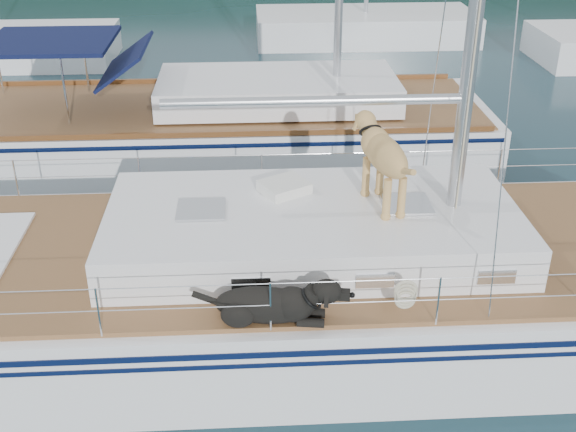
{
  "coord_description": "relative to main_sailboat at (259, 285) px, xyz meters",
  "views": [
    {
      "loc": [
        0.02,
        -8.09,
        5.89
      ],
      "look_at": [
        0.5,
        0.2,
        1.6
      ],
      "focal_mm": 45.0,
      "sensor_mm": 36.0,
      "label": 1
    }
  ],
  "objects": [
    {
      "name": "main_sailboat",
      "position": [
        0.0,
        0.0,
        0.0
      ],
      "size": [
        12.0,
        3.8,
        14.01
      ],
      "color": "white",
      "rests_on": "ground"
    },
    {
      "name": "neighbor_sailboat",
      "position": [
        -0.56,
        6.09,
        -0.06
      ],
      "size": [
        11.0,
        3.5,
        13.3
      ],
      "color": "white",
      "rests_on": "ground"
    },
    {
      "name": "bg_boat_center",
      "position": [
        3.89,
        16.01,
        -0.23
      ],
      "size": [
        7.2,
        3.0,
        11.65
      ],
      "color": "white",
      "rests_on": "ground"
    },
    {
      "name": "ground",
      "position": [
        -0.11,
        0.01,
        -0.68
      ],
      "size": [
        120.0,
        120.0,
        0.0
      ],
      "primitive_type": "plane",
      "color": "black",
      "rests_on": "ground"
    }
  ]
}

